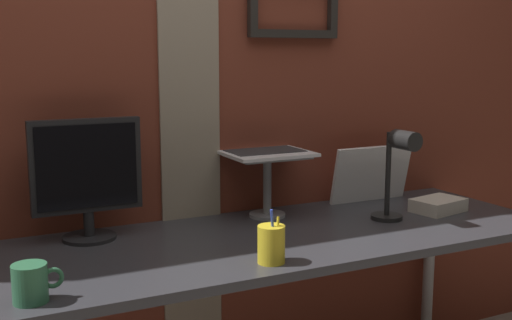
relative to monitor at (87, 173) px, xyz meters
The scene contains 10 objects.
brick_wall_back 0.64m from the monitor, 20.03° to the left, with size 3.72×0.15×2.62m.
desk 0.68m from the monitor, 22.47° to the right, with size 2.11×0.71×0.72m.
monitor is the anchor object (origin of this frame).
laptop_stand 0.68m from the monitor, ahead, with size 0.28×0.22×0.24m.
laptop 0.69m from the monitor, ahead, with size 0.32×0.31×0.24m.
whiteboard_panel 1.19m from the monitor, ahead, with size 0.37×0.02×0.24m, color white.
desk_lamp 1.11m from the monitor, 15.05° to the right, with size 0.12×0.20×0.35m.
pen_cup 0.68m from the monitor, 47.94° to the right, with size 0.08×0.08×0.17m.
coffee_mug 0.57m from the monitor, 116.50° to the right, with size 0.13×0.09×0.10m.
paper_clutter_stack 1.36m from the monitor, ahead, with size 0.20×0.14×0.05m, color silver.
Camera 1 is at (-0.89, -1.81, 1.34)m, focal length 43.95 mm.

